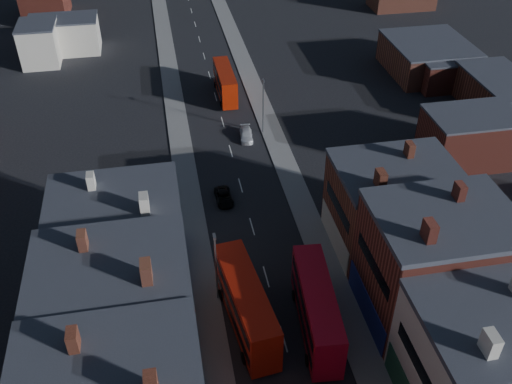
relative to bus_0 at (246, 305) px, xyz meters
name	(u,v)px	position (x,y,z in m)	size (l,w,h in m)	color
pavement_west	(187,181)	(-3.46, 23.82, -2.75)	(3.00, 200.00, 0.12)	gray
pavement_east	(288,171)	(9.54, 23.82, -2.75)	(3.00, 200.00, 0.12)	gray
lamp_post_2	(216,263)	(-2.16, 3.82, 1.90)	(0.25, 0.70, 8.12)	slate
lamp_post_3	(263,103)	(8.24, 33.82, 1.90)	(0.25, 0.70, 8.12)	slate
bus_0	(246,305)	(0.00, 0.00, 0.00)	(4.18, 12.30, 5.21)	#AE1909
bus_1	(317,308)	(6.13, -1.56, -0.05)	(3.75, 12.01, 5.10)	red
bus_2	(225,82)	(4.62, 45.73, -0.39)	(2.68, 10.38, 4.48)	#9C1B06
car_2	(224,197)	(0.62, 19.15, -2.24)	(1.89, 4.11, 1.14)	black
car_3	(246,135)	(5.64, 32.67, -2.21)	(1.69, 4.16, 1.21)	white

